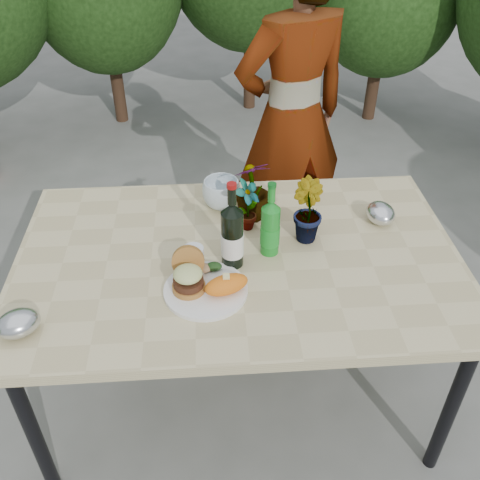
{
  "coord_description": "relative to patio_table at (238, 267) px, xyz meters",
  "views": [
    {
      "loc": [
        -0.1,
        -1.49,
        1.97
      ],
      "look_at": [
        0.0,
        -0.08,
        0.88
      ],
      "focal_mm": 40.0,
      "sensor_mm": 36.0,
      "label": 1
    }
  ],
  "objects": [
    {
      "name": "seedling_right",
      "position": [
        0.07,
        0.24,
        0.18
      ],
      "size": [
        0.18,
        0.18,
        0.25
      ],
      "primitive_type": "imported",
      "rotation": [
        0.0,
        0.0,
        3.56
      ],
      "color": "#1E501B",
      "rests_on": "patio_table"
    },
    {
      "name": "dinner_plate",
      "position": [
        -0.12,
        -0.18,
        0.06
      ],
      "size": [
        0.28,
        0.28,
        0.01
      ],
      "primitive_type": "cylinder",
      "color": "white",
      "rests_on": "patio_table"
    },
    {
      "name": "burger_stack",
      "position": [
        -0.18,
        -0.17,
        0.12
      ],
      "size": [
        0.11,
        0.16,
        0.11
      ],
      "color": "#B7722D",
      "rests_on": "dinner_plate"
    },
    {
      "name": "patio_table",
      "position": [
        0.0,
        0.0,
        0.0
      ],
      "size": [
        1.6,
        1.0,
        0.75
      ],
      "color": "#C9BA86",
      "rests_on": "ground"
    },
    {
      "name": "sparkling_water",
      "position": [
        0.11,
        0.01,
        0.16
      ],
      "size": [
        0.07,
        0.07,
        0.29
      ],
      "rotation": [
        0.0,
        0.0,
        0.33
      ],
      "color": "#178021",
      "rests_on": "patio_table"
    },
    {
      "name": "foil_packet_left",
      "position": [
        -0.69,
        -0.32,
        0.1
      ],
      "size": [
        0.17,
        0.16,
        0.08
      ],
      "primitive_type": "ellipsoid",
      "rotation": [
        0.0,
        0.0,
        0.48
      ],
      "color": "#BBBDC2",
      "rests_on": "patio_table"
    },
    {
      "name": "ground",
      "position": [
        0.0,
        0.0,
        -0.69
      ],
      "size": [
        80.0,
        80.0,
        0.0
      ],
      "primitive_type": "plane",
      "color": "#61615D",
      "rests_on": "ground"
    },
    {
      "name": "foil_packet_right",
      "position": [
        0.56,
        0.17,
        0.1
      ],
      "size": [
        0.12,
        0.14,
        0.08
      ],
      "primitive_type": "ellipsoid",
      "rotation": [
        0.0,
        0.0,
        1.68
      ],
      "color": "silver",
      "rests_on": "patio_table"
    },
    {
      "name": "grilled_veg",
      "position": [
        -0.1,
        -0.09,
        0.09
      ],
      "size": [
        0.08,
        0.05,
        0.03
      ],
      "color": "olive",
      "rests_on": "dinner_plate"
    },
    {
      "name": "person",
      "position": [
        0.32,
        0.91,
        0.15
      ],
      "size": [
        0.72,
        0.61,
        1.69
      ],
      "primitive_type": "imported",
      "rotation": [
        0.0,
        0.0,
        3.53
      ],
      "color": "#936949",
      "rests_on": "ground"
    },
    {
      "name": "wine_bottle",
      "position": [
        -0.02,
        -0.04,
        0.18
      ],
      "size": [
        0.08,
        0.08,
        0.33
      ],
      "rotation": [
        0.0,
        0.0,
        0.16
      ],
      "color": "black",
      "rests_on": "patio_table"
    },
    {
      "name": "blue_bowl",
      "position": [
        -0.05,
        0.32,
        0.12
      ],
      "size": [
        0.18,
        0.18,
        0.12
      ],
      "primitive_type": "imported",
      "rotation": [
        0.0,
        0.0,
        -0.24
      ],
      "color": "silver",
      "rests_on": "patio_table"
    },
    {
      "name": "plastic_cup",
      "position": [
        -0.16,
        -0.07,
        0.1
      ],
      "size": [
        0.07,
        0.07,
        0.09
      ],
      "primitive_type": "cylinder",
      "color": "silver",
      "rests_on": "patio_table"
    },
    {
      "name": "shrub_hedge",
      "position": [
        0.16,
        1.66,
        0.44
      ],
      "size": [
        6.77,
        5.16,
        2.09
      ],
      "color": "#382316",
      "rests_on": "ground"
    },
    {
      "name": "seedling_left",
      "position": [
        0.04,
        0.16,
        0.16
      ],
      "size": [
        0.13,
        0.13,
        0.21
      ],
      "primitive_type": "imported",
      "rotation": [
        0.0,
        0.0,
        0.79
      ],
      "color": "#23571D",
      "rests_on": "patio_table"
    },
    {
      "name": "sweet_potato",
      "position": [
        -0.05,
        -0.2,
        0.1
      ],
      "size": [
        0.17,
        0.12,
        0.06
      ],
      "primitive_type": "ellipsoid",
      "rotation": [
        0.0,
        0.0,
        0.35
      ],
      "color": "orange",
      "rests_on": "dinner_plate"
    },
    {
      "name": "seedling_mid",
      "position": [
        0.25,
        0.09,
        0.18
      ],
      "size": [
        0.14,
        0.16,
        0.24
      ],
      "primitive_type": "imported",
      "rotation": [
        0.0,
        0.0,
        1.92
      ],
      "color": "#235D20",
      "rests_on": "patio_table"
    }
  ]
}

